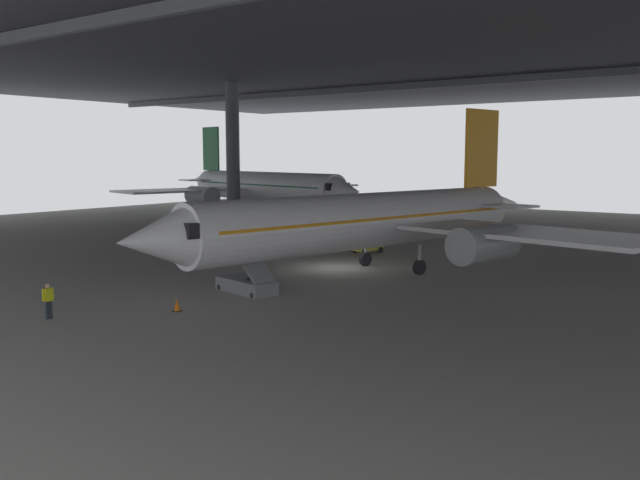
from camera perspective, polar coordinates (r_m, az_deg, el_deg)
name	(u,v)px	position (r m, az deg, el deg)	size (l,w,h in m)	color
ground_plane	(335,268)	(43.40, 1.29, -2.34)	(110.00, 110.00, 0.00)	gray
hangar_structure	(437,47)	(55.33, 9.74, 15.67)	(121.00, 99.00, 16.08)	#4C4F54
airplane_main	(372,220)	(41.01, 4.37, 1.65)	(31.49, 32.14, 10.30)	white
boarding_stairs	(246,279)	(35.82, -6.25, -3.23)	(4.16, 2.20, 4.42)	slate
crew_worker_near_nose	(48,299)	(32.04, -21.82, -4.60)	(0.23, 0.55, 1.58)	#232838
crew_worker_by_stairs	(255,266)	(38.04, -5.49, -2.16)	(0.37, 0.49, 1.76)	#232838
airplane_distant	(262,186)	(84.31, -4.88, 4.50)	(34.38, 33.81, 10.96)	white
traffic_cone_orange	(177,305)	(31.99, -11.90, -5.35)	(0.36, 0.36, 0.60)	black
baggage_tug	(367,246)	(50.06, 3.98, -0.48)	(1.82, 2.46, 0.90)	yellow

